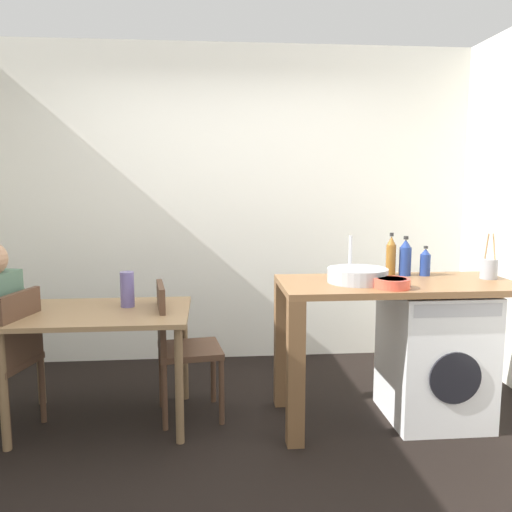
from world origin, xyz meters
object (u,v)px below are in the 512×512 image
dining_table (102,326)px  bottle_clear_small (425,262)px  chair_opposite (178,342)px  vase (127,289)px  washing_machine (434,355)px  chair_person_seat (7,355)px  bottle_squat_brown (405,258)px  bottle_tall_green (391,256)px  utensil_crock (489,268)px  mixing_bowl (392,283)px

dining_table → bottle_clear_small: bottle_clear_small is taller
chair_opposite → vase: vase is taller
washing_machine → chair_person_seat: bearing=179.8°
dining_table → bottle_squat_brown: bottle_squat_brown is taller
bottle_tall_green → bottle_squat_brown: bearing=-6.7°
chair_opposite → vase: 0.48m
chair_person_seat → chair_opposite: size_ratio=1.00×
vase → chair_opposite: bearing=-10.5°
chair_person_seat → vase: bearing=-57.6°
chair_person_seat → chair_opposite: same height
bottle_tall_green → bottle_clear_small: bottle_tall_green is taller
dining_table → bottle_tall_green: bearing=3.1°
bottle_tall_green → bottle_squat_brown: size_ratio=1.08×
chair_opposite → washing_machine: bearing=76.1°
dining_table → bottle_tall_green: 1.96m
chair_opposite → bottle_squat_brown: bottle_squat_brown is taller
chair_person_seat → bottle_clear_small: (2.69, 0.19, 0.50)m
washing_machine → chair_opposite: bearing=174.2°
utensil_crock → chair_person_seat: bearing=-179.2°
dining_table → bottle_squat_brown: (2.01, 0.09, 0.40)m
mixing_bowl → vase: size_ratio=0.93×
washing_machine → bottle_squat_brown: 0.66m
washing_machine → utensil_crock: (0.37, 0.05, 0.56)m
dining_table → chair_person_seat: size_ratio=1.22×
chair_person_seat → bottle_squat_brown: bottle_squat_brown is taller
chair_opposite → vase: size_ratio=3.90×
mixing_bowl → chair_person_seat: bearing=174.9°
vase → mixing_bowl: bearing=-14.8°
bottle_tall_green → utensil_crock: size_ratio=0.97×
mixing_bowl → chair_opposite: bearing=164.2°
dining_table → bottle_squat_brown: 2.05m
bottle_squat_brown → mixing_bowl: size_ratio=1.25×
dining_table → vase: (0.15, 0.10, 0.21)m
washing_machine → bottle_squat_brown: bottle_squat_brown is taller
dining_table → bottle_tall_green: size_ratio=3.78×
chair_opposite → bottle_tall_green: size_ratio=3.10×
bottle_tall_green → chair_opposite: bearing=-177.5°
chair_opposite → mixing_bowl: bearing=66.0°
washing_machine → vase: 2.05m
bottle_clear_small → chair_person_seat: bearing=-175.9°
chair_person_seat → mixing_bowl: 2.37m
chair_person_seat → mixing_bowl: bearing=-80.1°
bottle_clear_small → utensil_crock: 0.40m
bottle_squat_brown → vase: (-1.86, 0.01, -0.19)m
vase → chair_person_seat: bearing=-162.6°
bottle_tall_green → mixing_bowl: size_ratio=1.36×
bottle_tall_green → bottle_clear_small: (0.23, -0.03, -0.04)m
chair_opposite → utensil_crock: bearing=78.6°
bottle_tall_green → vase: 1.77m
bottle_clear_small → mixing_bowl: bearing=-132.8°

